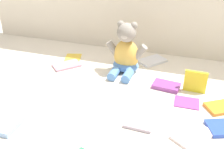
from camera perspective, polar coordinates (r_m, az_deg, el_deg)
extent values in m
plane|color=silver|center=(1.21, 1.55, -2.00)|extent=(3.20, 3.20, 0.00)
ellipsoid|color=#E5B24C|center=(1.29, 3.07, 4.09)|extent=(0.12, 0.10, 0.16)
ellipsoid|color=#598CD1|center=(1.31, 2.95, 1.96)|extent=(0.13, 0.10, 0.06)
sphere|color=gray|center=(1.24, 3.15, 8.93)|extent=(0.09, 0.09, 0.09)
ellipsoid|color=#AEA599|center=(1.22, 2.70, 8.13)|extent=(0.04, 0.03, 0.03)
sphere|color=gray|center=(1.25, 1.90, 10.69)|extent=(0.03, 0.03, 0.03)
sphere|color=gray|center=(1.23, 4.74, 10.37)|extent=(0.03, 0.03, 0.03)
cylinder|color=gray|center=(1.30, 0.23, 5.52)|extent=(0.07, 0.03, 0.08)
cylinder|color=gray|center=(1.26, 5.92, 4.74)|extent=(0.07, 0.03, 0.08)
cylinder|color=#598CD1|center=(1.25, 0.44, 0.28)|extent=(0.04, 0.09, 0.04)
cylinder|color=#598CD1|center=(1.24, 3.38, -0.19)|extent=(0.04, 0.09, 0.04)
cube|color=#89ACDB|center=(1.02, -21.19, -10.05)|extent=(0.07, 0.11, 0.02)
cube|color=yellow|center=(1.18, 17.37, -1.48)|extent=(0.09, 0.02, 0.10)
cube|color=white|center=(1.18, -11.60, -3.34)|extent=(0.13, 0.15, 0.01)
cube|color=yellow|center=(1.47, -8.32, 3.68)|extent=(0.10, 0.11, 0.01)
cube|color=#853B8B|center=(1.20, 11.50, -2.37)|extent=(0.12, 0.09, 0.02)
cube|color=white|center=(1.14, -22.44, -6.11)|extent=(0.14, 0.14, 0.02)
cube|color=#B28096|center=(1.38, -9.66, 1.95)|extent=(0.15, 0.15, 0.01)
cube|color=orange|center=(1.13, 22.33, -6.51)|extent=(0.14, 0.13, 0.01)
cube|color=#A595A8|center=(0.98, 5.82, -10.30)|extent=(0.10, 0.08, 0.01)
cube|color=white|center=(0.96, 16.87, -12.36)|extent=(0.15, 0.16, 0.01)
cube|color=silver|center=(1.42, 8.59, 2.94)|extent=(0.16, 0.16, 0.01)
cube|color=#963B94|center=(1.12, 15.70, -5.68)|extent=(0.10, 0.08, 0.01)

